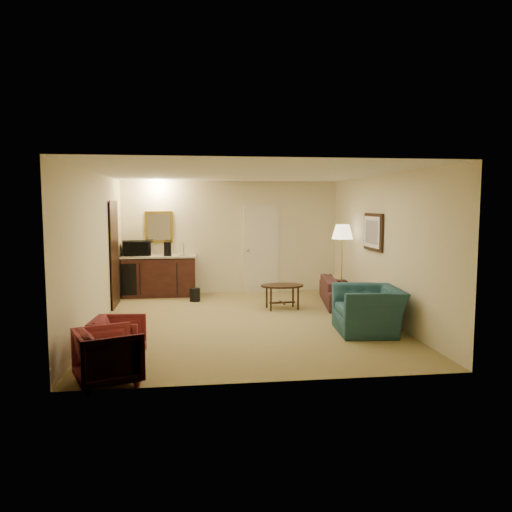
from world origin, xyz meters
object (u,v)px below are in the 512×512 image
(teal_armchair, at_px, (368,302))
(coffee_table, at_px, (282,297))
(floor_lamp, at_px, (342,264))
(microwave, at_px, (136,246))
(coffee_maker, at_px, (168,249))
(sofa, at_px, (341,287))
(rose_chair_far, at_px, (108,353))
(wetbar_cabinet, at_px, (159,276))
(waste_bin, at_px, (195,295))
(rose_chair_near, at_px, (118,337))

(teal_armchair, distance_m, coffee_table, 2.24)
(teal_armchair, bearing_deg, floor_lamp, 177.97)
(microwave, relative_size, coffee_maker, 1.93)
(sofa, xyz_separation_m, coffee_maker, (-3.60, 1.32, 0.71))
(teal_armchair, height_order, floor_lamp, floor_lamp)
(teal_armchair, height_order, microwave, microwave)
(sofa, bearing_deg, microwave, 79.93)
(teal_armchair, xyz_separation_m, microwave, (-4.05, 3.76, 0.63))
(sofa, distance_m, rose_chair_far, 5.76)
(rose_chair_far, height_order, coffee_maker, coffee_maker)
(wetbar_cabinet, bearing_deg, coffee_maker, -26.09)
(floor_lamp, bearing_deg, wetbar_cabinet, 161.92)
(sofa, xyz_separation_m, waste_bin, (-3.01, 0.70, -0.22))
(coffee_table, bearing_deg, coffee_maker, 144.78)
(coffee_table, relative_size, microwave, 1.41)
(rose_chair_far, height_order, coffee_table, rose_chair_far)
(wetbar_cabinet, xyz_separation_m, rose_chair_far, (-0.25, -5.52, -0.10))
(sofa, distance_m, coffee_maker, 3.90)
(floor_lamp, xyz_separation_m, microwave, (-4.35, 1.33, 0.30))
(waste_bin, bearing_deg, wetbar_cabinet, 137.48)
(floor_lamp, height_order, waste_bin, floor_lamp)
(coffee_table, xyz_separation_m, waste_bin, (-1.71, 1.00, -0.10))
(teal_armchair, distance_m, coffee_maker, 4.94)
(rose_chair_far, distance_m, coffee_maker, 5.49)
(wetbar_cabinet, height_order, coffee_maker, coffee_maker)
(rose_chair_far, bearing_deg, rose_chair_near, -21.17)
(rose_chair_near, height_order, floor_lamp, floor_lamp)
(wetbar_cabinet, distance_m, teal_armchair, 5.11)
(coffee_table, xyz_separation_m, microwave, (-3.00, 1.80, 0.88))
(sofa, distance_m, coffee_table, 1.34)
(sofa, relative_size, coffee_maker, 5.98)
(rose_chair_far, bearing_deg, floor_lamp, -65.05)
(wetbar_cabinet, relative_size, sofa, 0.88)
(wetbar_cabinet, bearing_deg, coffee_table, -34.56)
(teal_armchair, bearing_deg, sofa, 178.71)
(rose_chair_near, height_order, coffee_maker, coffee_maker)
(teal_armchair, relative_size, microwave, 1.88)
(sofa, height_order, teal_armchair, teal_armchair)
(wetbar_cabinet, height_order, coffee_table, wetbar_cabinet)
(floor_lamp, relative_size, waste_bin, 5.92)
(wetbar_cabinet, bearing_deg, microwave, 171.30)
(wetbar_cabinet, relative_size, rose_chair_near, 2.49)
(sofa, xyz_separation_m, rose_chair_near, (-4.05, -3.30, -0.03))
(rose_chair_far, relative_size, floor_lamp, 0.43)
(floor_lamp, bearing_deg, coffee_table, -161.11)
(waste_bin, relative_size, microwave, 0.47)
(coffee_maker, bearing_deg, rose_chair_near, -81.98)
(coffee_table, height_order, microwave, microwave)
(wetbar_cabinet, relative_size, rose_chair_far, 2.30)
(coffee_table, relative_size, floor_lamp, 0.51)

